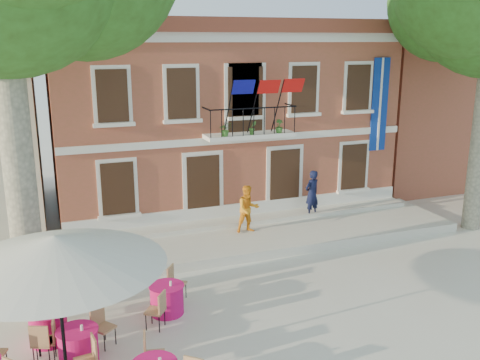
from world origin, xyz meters
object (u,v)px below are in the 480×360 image
at_px(pedestrian_navy, 312,194).
at_px(pedestrian_orange, 248,209).
at_px(cafe_table_4, 167,298).
at_px(patio_umbrella, 55,251).
at_px(cafe_table_3, 48,325).
at_px(cafe_table_0, 78,344).

distance_m(pedestrian_navy, pedestrian_orange, 2.95).
relative_size(pedestrian_navy, cafe_table_4, 0.98).
relative_size(patio_umbrella, cafe_table_3, 2.18).
relative_size(cafe_table_0, cafe_table_4, 1.02).
bearing_deg(cafe_table_0, cafe_table_3, 118.73).
distance_m(pedestrian_orange, cafe_table_3, 8.03).
bearing_deg(patio_umbrella, cafe_table_3, 100.20).
relative_size(patio_umbrella, pedestrian_orange, 2.56).
xyz_separation_m(pedestrian_navy, cafe_table_3, (-9.50, -5.21, -0.77)).
distance_m(cafe_table_3, cafe_table_4, 2.87).
height_order(pedestrian_navy, cafe_table_0, pedestrian_navy).
relative_size(pedestrian_orange, cafe_table_3, 0.85).
bearing_deg(pedestrian_navy, patio_umbrella, 17.82).
xyz_separation_m(patio_umbrella, cafe_table_0, (0.28, 0.61, -2.41)).
height_order(pedestrian_orange, cafe_table_3, pedestrian_orange).
relative_size(pedestrian_orange, cafe_table_4, 0.91).
bearing_deg(pedestrian_orange, cafe_table_4, -132.70).
xyz_separation_m(pedestrian_navy, cafe_table_4, (-6.65, -4.84, -0.77)).
bearing_deg(cafe_table_4, cafe_table_0, -147.71).
distance_m(pedestrian_navy, cafe_table_0, 10.93).
relative_size(pedestrian_navy, cafe_table_3, 0.91).
distance_m(pedestrian_orange, cafe_table_0, 8.22).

